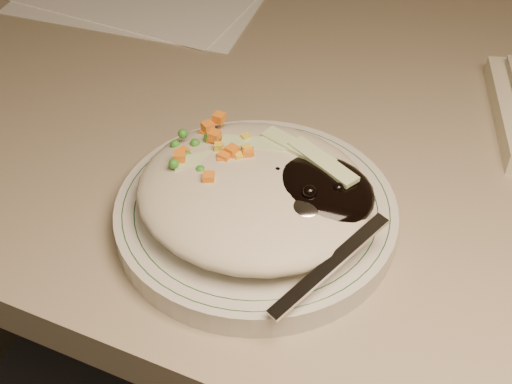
% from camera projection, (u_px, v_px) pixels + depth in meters
% --- Properties ---
extents(desk, '(1.40, 0.70, 0.74)m').
position_uv_depth(desk, '(368.00, 251.00, 0.85)').
color(desk, gray).
rests_on(desk, ground).
extents(plate, '(0.23, 0.23, 0.02)m').
position_uv_depth(plate, '(256.00, 215.00, 0.60)').
color(plate, beige).
rests_on(plate, desk).
extents(plate_rim, '(0.22, 0.22, 0.00)m').
position_uv_depth(plate_rim, '(256.00, 206.00, 0.59)').
color(plate_rim, '#144723').
rests_on(plate_rim, plate).
extents(meal, '(0.21, 0.19, 0.05)m').
position_uv_depth(meal, '(260.00, 189.00, 0.57)').
color(meal, '#B2AA90').
rests_on(meal, plate).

